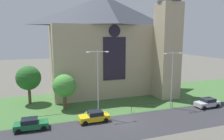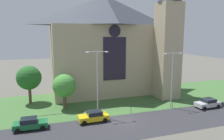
{
  "view_description": "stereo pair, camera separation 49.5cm",
  "coord_description": "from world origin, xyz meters",
  "views": [
    {
      "loc": [
        -11.14,
        -26.61,
        11.94
      ],
      "look_at": [
        0.87,
        8.0,
        6.0
      ],
      "focal_mm": 34.05,
      "sensor_mm": 36.0,
      "label": 1
    },
    {
      "loc": [
        -10.67,
        -26.77,
        11.94
      ],
      "look_at": [
        0.87,
        8.0,
        6.0
      ],
      "focal_mm": 34.05,
      "sensor_mm": 36.0,
      "label": 2
    }
  ],
  "objects": [
    {
      "name": "ground",
      "position": [
        0.0,
        10.0,
        0.0
      ],
      "size": [
        160.0,
        160.0,
        0.0
      ],
      "primitive_type": "plane",
      "color": "#56544C"
    },
    {
      "name": "road_asphalt",
      "position": [
        0.0,
        -2.0,
        0.0
      ],
      "size": [
        120.0,
        8.0,
        0.01
      ],
      "primitive_type": "cube",
      "color": "#2D2D33",
      "rests_on": "ground"
    },
    {
      "name": "grass_verge",
      "position": [
        0.0,
        8.0,
        0.0
      ],
      "size": [
        120.0,
        20.0,
        0.01
      ],
      "primitive_type": "cube",
      "color": "#3D6633",
      "rests_on": "ground"
    },
    {
      "name": "church_building",
      "position": [
        2.94,
        15.74,
        10.27
      ],
      "size": [
        23.2,
        16.2,
        26.0
      ],
      "color": "tan",
      "rests_on": "ground"
    },
    {
      "name": "iron_railing",
      "position": [
        2.17,
        2.5,
        0.97
      ],
      "size": [
        30.51,
        0.07,
        1.13
      ],
      "color": "black",
      "rests_on": "ground"
    },
    {
      "name": "tree_left_near",
      "position": [
        -7.47,
        7.68,
        3.86
      ],
      "size": [
        3.75,
        3.75,
        5.77
      ],
      "color": "brown",
      "rests_on": "ground"
    },
    {
      "name": "tree_left_far",
      "position": [
        -13.02,
        12.57,
        4.61
      ],
      "size": [
        4.27,
        4.27,
        6.78
      ],
      "color": "brown",
      "rests_on": "ground"
    },
    {
      "name": "streetlamp_near",
      "position": [
        -3.22,
        2.4,
        6.14
      ],
      "size": [
        3.37,
        0.26,
        9.9
      ],
      "color": "#B2B2B7",
      "rests_on": "ground"
    },
    {
      "name": "streetlamp_far",
      "position": [
        9.34,
        2.4,
        5.84
      ],
      "size": [
        3.37,
        0.26,
        9.35
      ],
      "color": "#B2B2B7",
      "rests_on": "ground"
    },
    {
      "name": "parked_car_green",
      "position": [
        -12.52,
        1.08,
        0.74
      ],
      "size": [
        4.25,
        2.12,
        1.51
      ],
      "rotation": [
        0.0,
        0.0,
        -0.03
      ],
      "color": "#196033",
      "rests_on": "ground"
    },
    {
      "name": "parked_car_yellow",
      "position": [
        -4.21,
        0.96,
        0.74
      ],
      "size": [
        4.24,
        2.1,
        1.51
      ],
      "rotation": [
        0.0,
        0.0,
        3.16
      ],
      "color": "gold",
      "rests_on": "ground"
    },
    {
      "name": "parked_car_silver",
      "position": [
        15.38,
        0.68,
        0.74
      ],
      "size": [
        4.26,
        2.14,
        1.51
      ],
      "rotation": [
        0.0,
        0.0,
        3.17
      ],
      "color": "#B7B7BC",
      "rests_on": "ground"
    }
  ]
}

